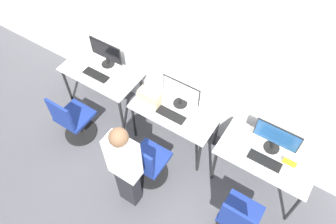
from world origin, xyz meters
name	(u,v)px	position (x,y,z in m)	size (l,w,h in m)	color
ground_plane	(163,154)	(0.00, 0.00, 0.00)	(20.00, 20.00, 0.00)	#4C4C51
wall_back	(195,53)	(0.00, 0.73, 1.40)	(12.00, 0.05, 2.80)	silver
desk_left	(101,76)	(-1.29, 0.30, 0.64)	(1.16, 0.61, 0.73)	silver
monitor_left	(106,53)	(-1.29, 0.49, 0.96)	(0.54, 0.20, 0.41)	black
keyboard_left	(96,75)	(-1.29, 0.22, 0.74)	(0.40, 0.14, 0.02)	black
mouse_left	(110,82)	(-1.04, 0.21, 0.75)	(0.06, 0.09, 0.03)	silver
office_chair_left	(73,121)	(-1.26, -0.42, 0.37)	(0.48, 0.48, 0.90)	black
desk_center	(175,114)	(0.00, 0.30, 0.64)	(1.16, 0.61, 0.73)	silver
monitor_center	(181,92)	(0.00, 0.43, 0.96)	(0.54, 0.20, 0.41)	black
keyboard_center	(171,115)	(0.00, 0.19, 0.74)	(0.40, 0.14, 0.02)	black
mouse_center	(190,124)	(0.28, 0.19, 0.75)	(0.06, 0.09, 0.03)	silver
office_chair_center	(148,164)	(0.02, -0.40, 0.37)	(0.48, 0.48, 0.90)	black
person_center	(125,167)	(-0.01, -0.77, 0.84)	(0.36, 0.20, 1.55)	#232328
desk_right	(265,159)	(1.29, 0.30, 0.64)	(1.16, 0.61, 0.73)	silver
monitor_right	(276,137)	(1.29, 0.44, 0.96)	(0.54, 0.20, 0.41)	black
keyboard_right	(265,161)	(1.29, 0.22, 0.74)	(0.40, 0.14, 0.02)	black
mouse_right	(289,171)	(1.58, 0.24, 0.75)	(0.06, 0.09, 0.03)	silver
office_chair_right	(238,220)	(1.32, -0.44, 0.37)	(0.48, 0.48, 0.90)	black
handbag	(149,98)	(-0.35, 0.21, 0.84)	(0.30, 0.18, 0.25)	tan
placard_right	(290,163)	(1.54, 0.33, 0.77)	(0.16, 0.03, 0.08)	yellow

